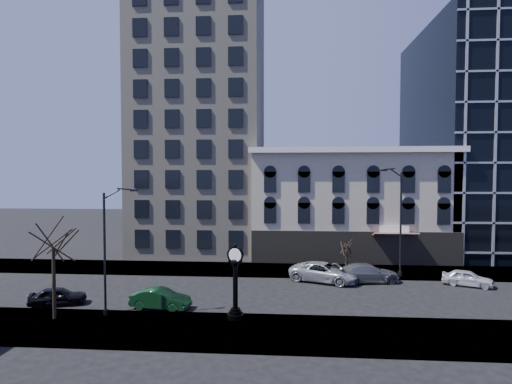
# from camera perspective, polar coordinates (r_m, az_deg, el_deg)

# --- Properties ---
(ground) EXTENTS (160.00, 160.00, 0.00)m
(ground) POSITION_cam_1_polar(r_m,az_deg,el_deg) (33.24, -4.07, -14.18)
(ground) COLOR black
(ground) RESTS_ON ground
(sidewalk_far) EXTENTS (160.00, 6.00, 0.12)m
(sidewalk_far) POSITION_cam_1_polar(r_m,az_deg,el_deg) (40.90, -2.43, -10.96)
(sidewalk_far) COLOR gray
(sidewalk_far) RESTS_ON ground
(sidewalk_near) EXTENTS (160.00, 6.00, 0.12)m
(sidewalk_near) POSITION_cam_1_polar(r_m,az_deg,el_deg) (25.75, -6.78, -19.03)
(sidewalk_near) COLOR gray
(sidewalk_near) RESTS_ON ground
(cream_tower) EXTENTS (15.90, 15.40, 42.50)m
(cream_tower) POSITION_cam_1_polar(r_m,az_deg,el_deg) (52.51, -7.87, 13.11)
(cream_tower) COLOR #B8AE94
(cream_tower) RESTS_ON ground
(victorian_row) EXTENTS (22.60, 11.19, 12.50)m
(victorian_row) POSITION_cam_1_polar(r_m,az_deg,el_deg) (48.13, 13.03, -1.87)
(victorian_row) COLOR #BDB09C
(victorian_row) RESTS_ON ground
(glass_office) EXTENTS (20.00, 20.15, 28.00)m
(glass_office) POSITION_cam_1_polar(r_m,az_deg,el_deg) (59.36, 31.88, 6.35)
(glass_office) COLOR black
(glass_office) RESTS_ON ground
(street_clock) EXTENTS (1.11, 1.11, 4.90)m
(street_clock) POSITION_cam_1_polar(r_m,az_deg,el_deg) (26.70, -2.97, -13.09)
(street_clock) COLOR black
(street_clock) RESTS_ON sidewalk_near
(street_lamp_near) EXTENTS (2.16, 0.96, 8.67)m
(street_lamp_near) POSITION_cam_1_polar(r_m,az_deg,el_deg) (28.30, -19.59, -3.43)
(street_lamp_near) COLOR black
(street_lamp_near) RESTS_ON sidewalk_near
(street_lamp_far) EXTENTS (2.52, 1.22, 10.22)m
(street_lamp_far) POSITION_cam_1_polar(r_m,az_deg,el_deg) (38.61, 19.14, -0.20)
(street_lamp_far) COLOR black
(street_lamp_far) RESTS_ON sidewalk_far
(bare_tree_near) EXTENTS (4.41, 4.41, 7.58)m
(bare_tree_near) POSITION_cam_1_polar(r_m,az_deg,el_deg) (29.06, -27.02, -5.01)
(bare_tree_near) COLOR black
(bare_tree_near) RESTS_ON sidewalk_near
(bare_tree_far) EXTENTS (2.18, 2.18, 3.74)m
(bare_tree_far) POSITION_cam_1_polar(r_m,az_deg,el_deg) (38.98, 12.81, -7.36)
(bare_tree_far) COLOR black
(bare_tree_far) RESTS_ON sidewalk_far
(car_near_a) EXTENTS (4.17, 2.75, 1.32)m
(car_near_a) POSITION_cam_1_polar(r_m,az_deg,el_deg) (33.37, -26.44, -13.16)
(car_near_a) COLOR black
(car_near_a) RESTS_ON ground
(car_near_b) EXTENTS (4.39, 2.05, 1.39)m
(car_near_b) POSITION_cam_1_polar(r_m,az_deg,el_deg) (30.09, -13.47, -14.62)
(car_near_b) COLOR #143F1E
(car_near_b) RESTS_ON ground
(car_far_a) EXTENTS (6.68, 4.84, 1.69)m
(car_far_a) POSITION_cam_1_polar(r_m,az_deg,el_deg) (36.83, 9.68, -11.22)
(car_far_a) COLOR #A5A8AD
(car_far_a) RESTS_ON ground
(car_far_b) EXTENTS (5.93, 3.18, 1.63)m
(car_far_b) POSITION_cam_1_polar(r_m,az_deg,el_deg) (37.47, 15.63, -11.08)
(car_far_b) COLOR #595B60
(car_far_b) RESTS_ON ground
(car_far_c) EXTENTS (4.31, 3.03, 1.36)m
(car_far_c) POSITION_cam_1_polar(r_m,az_deg,el_deg) (39.39, 27.95, -10.80)
(car_far_c) COLOR silver
(car_far_c) RESTS_ON ground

